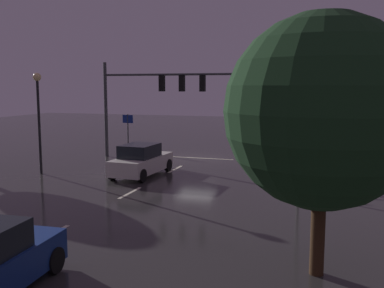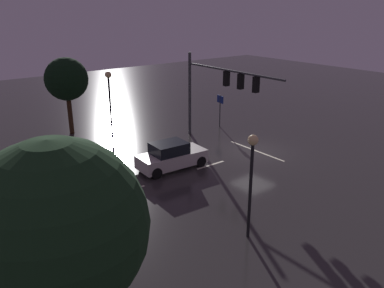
{
  "view_description": "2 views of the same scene",
  "coord_description": "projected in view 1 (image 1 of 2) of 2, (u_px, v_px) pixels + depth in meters",
  "views": [
    {
      "loc": [
        -8.53,
        27.61,
        4.77
      ],
      "look_at": [
        -1.14,
        4.4,
        1.56
      ],
      "focal_mm": 41.37,
      "sensor_mm": 36.0,
      "label": 1
    },
    {
      "loc": [
        -17.45,
        19.11,
        9.6
      ],
      "look_at": [
        -0.95,
        6.24,
        2.18
      ],
      "focal_mm": 36.73,
      "sensor_mm": 36.0,
      "label": 2
    }
  ],
  "objects": [
    {
      "name": "street_lamp_right_kerb",
      "position": [
        38.0,
        104.0,
        23.71
      ],
      "size": [
        0.44,
        0.44,
        5.46
      ],
      "color": "black",
      "rests_on": "ground_plane"
    },
    {
      "name": "stop_bar",
      "position": [
        197.0,
        158.0,
        29.45
      ],
      "size": [
        5.0,
        0.16,
        0.01
      ],
      "primitive_type": "cube",
      "color": "beige",
      "rests_on": "ground_plane"
    },
    {
      "name": "lane_dash_near",
      "position": [
        48.0,
        236.0,
        14.16
      ],
      "size": [
        0.16,
        2.2,
        0.01
      ],
      "primitive_type": "cube",
      "rotation": [
        0.0,
        0.0,
        1.57
      ],
      "color": "beige",
      "rests_on": "ground_plane"
    },
    {
      "name": "lane_dash_mid",
      "position": [
        130.0,
        193.0,
        19.82
      ],
      "size": [
        0.16,
        2.2,
        0.01
      ],
      "primitive_type": "cube",
      "rotation": [
        0.0,
        0.0,
        1.57
      ],
      "color": "beige",
      "rests_on": "ground_plane"
    },
    {
      "name": "traffic_signal_assembly",
      "position": [
        153.0,
        91.0,
        28.55
      ],
      "size": [
        9.14,
        0.47,
        6.32
      ],
      "color": "#383A3D",
      "rests_on": "ground_plane"
    },
    {
      "name": "route_sign",
      "position": [
        128.0,
        124.0,
        32.72
      ],
      "size": [
        0.9,
        0.23,
        2.69
      ],
      "color": "#383A3D",
      "rests_on": "ground_plane"
    },
    {
      "name": "ground_plane",
      "position": [
        196.0,
        158.0,
        29.27
      ],
      "size": [
        80.0,
        80.0,
        0.0
      ],
      "primitive_type": "plane",
      "color": "#2D2B2B"
    },
    {
      "name": "lane_dash_far",
      "position": [
        175.0,
        169.0,
        25.49
      ],
      "size": [
        0.16,
        2.2,
        0.01
      ],
      "primitive_type": "cube",
      "rotation": [
        0.0,
        0.0,
        1.57
      ],
      "color": "beige",
      "rests_on": "ground_plane"
    },
    {
      "name": "street_lamp_left_kerb",
      "position": [
        300.0,
        120.0,
        19.11
      ],
      "size": [
        0.44,
        0.44,
        4.7
      ],
      "color": "black",
      "rests_on": "ground_plane"
    },
    {
      "name": "tree_left_near",
      "position": [
        322.0,
        112.0,
        10.74
      ],
      "size": [
        4.82,
        4.82,
        6.56
      ],
      "color": "#382314",
      "rests_on": "ground_plane"
    },
    {
      "name": "car_approaching",
      "position": [
        141.0,
        161.0,
        23.61
      ],
      "size": [
        2.11,
        4.45,
        1.7
      ],
      "color": "silver",
      "rests_on": "ground_plane"
    }
  ]
}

